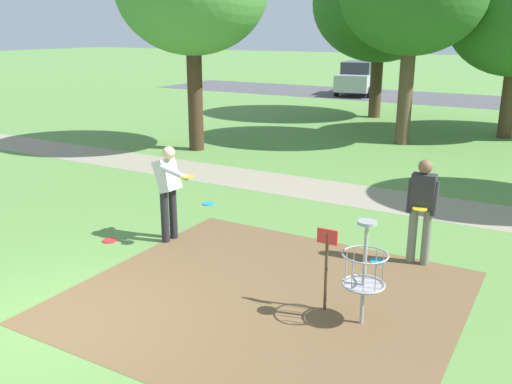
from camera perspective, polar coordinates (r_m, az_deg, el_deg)
name	(u,v)px	position (r m, az deg, el deg)	size (l,w,h in m)	color
ground_plane	(43,326)	(7.71, -21.08, -12.78)	(160.00, 160.00, 0.00)	#5B8942
dirt_tee_pad	(266,296)	(7.94, 0.99, -10.66)	(5.18, 4.78, 0.01)	brown
disc_golf_basket	(360,268)	(7.10, 10.66, -7.68)	(0.98, 0.58, 1.39)	#9E9EA3
player_foreground_watching	(422,206)	(9.02, 16.72, -1.38)	(0.48, 0.41, 1.71)	slate
player_throwing	(168,187)	(9.73, -9.02, 0.52)	(1.10, 0.52, 1.71)	#232328
frisbee_by_tee	(110,241)	(10.20, -14.83, -4.86)	(0.25, 0.25, 0.02)	red
frisbee_far_right	(377,261)	(9.24, 12.39, -6.98)	(0.24, 0.24, 0.02)	#1E93DB
frisbee_scattered_a	(208,204)	(11.94, -4.94, -1.21)	(0.25, 0.25, 0.02)	#1E93DB
tree_mid_center	(381,4)	(24.07, 12.73, 18.40)	(5.49, 5.49, 6.93)	#4C3823
parking_lot_strip	(458,100)	(31.53, 20.11, 8.91)	(36.00, 6.00, 0.01)	#4C4C51
parked_car_leftmost	(358,78)	(32.52, 10.47, 11.46)	(2.42, 4.42, 1.84)	#B2B7BC
gravel_path	(299,186)	(13.26, 4.48, 0.57)	(40.00, 1.71, 0.00)	gray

